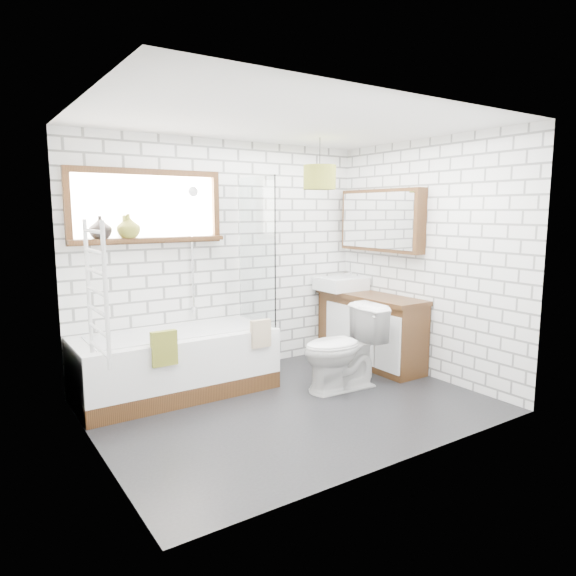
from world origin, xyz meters
TOP-DOWN VIEW (x-y plane):
  - floor at (0.00, 0.00)m, footprint 3.40×2.60m
  - ceiling at (0.00, 0.00)m, footprint 3.40×2.60m
  - wall_back at (0.00, 1.30)m, footprint 3.40×0.01m
  - wall_front at (0.00, -1.30)m, footprint 3.40×0.01m
  - wall_left at (-1.70, 0.00)m, footprint 0.01×2.60m
  - wall_right at (1.70, 0.00)m, footprint 0.01×2.60m
  - window at (-0.85, 1.26)m, footprint 1.52×0.16m
  - towel_radiator at (-1.66, 0.00)m, footprint 0.06×0.52m
  - mirror_cabinet at (1.62, 0.60)m, footprint 0.16×1.20m
  - shower_riser at (-0.40, 1.26)m, footprint 0.02×0.02m
  - bathtub at (-0.76, 0.89)m, footprint 1.86×0.82m
  - shower_screen at (0.15, 0.89)m, footprint 0.02×0.72m
  - towel_green at (-1.02, 0.48)m, footprint 0.23×0.06m
  - towel_beige at (-0.05, 0.48)m, footprint 0.21×0.05m
  - vanity at (1.47, 0.58)m, footprint 0.46×1.42m
  - basin at (1.41, 1.04)m, footprint 0.52×0.46m
  - tap at (1.57, 1.04)m, footprint 0.03×0.03m
  - toilet at (0.66, 0.09)m, footprint 0.53×0.85m
  - vase_olive at (-1.05, 1.23)m, footprint 0.29×0.29m
  - vase_dark at (-1.31, 1.23)m, footprint 0.26×0.26m
  - bottle at (-1.07, 1.23)m, footprint 0.08×0.08m
  - pendant at (0.75, 0.62)m, footprint 0.34×0.34m

SIDE VIEW (x-z plane):
  - floor at x=0.00m, z-range -0.01..0.00m
  - bathtub at x=-0.76m, z-range 0.00..0.60m
  - vanity at x=1.47m, z-range 0.00..0.81m
  - toilet at x=0.66m, z-range 0.00..0.84m
  - towel_green at x=-1.02m, z-range 0.43..0.74m
  - towel_beige at x=-0.05m, z-range 0.45..0.72m
  - basin at x=1.41m, z-range 0.81..0.97m
  - tap at x=1.57m, z-range 0.86..1.02m
  - towel_radiator at x=-1.66m, z-range 0.70..1.70m
  - wall_back at x=0.00m, z-range 0.00..2.50m
  - wall_front at x=0.00m, z-range 0.00..2.50m
  - wall_left at x=-1.70m, z-range 0.00..2.50m
  - wall_right at x=1.70m, z-range 0.00..2.50m
  - shower_riser at x=-0.40m, z-range 0.70..2.00m
  - shower_screen at x=0.15m, z-range 0.60..2.10m
  - vase_dark at x=-1.31m, z-range 1.48..1.69m
  - bottle at x=-1.07m, z-range 1.48..1.70m
  - vase_olive at x=-1.05m, z-range 1.48..1.71m
  - mirror_cabinet at x=1.62m, z-range 1.30..2.00m
  - window at x=-0.85m, z-range 1.46..2.14m
  - pendant at x=0.75m, z-range 1.98..2.22m
  - ceiling at x=0.00m, z-range 2.50..2.51m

